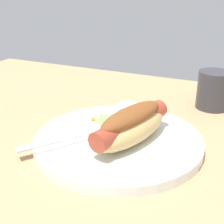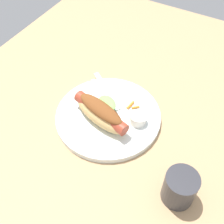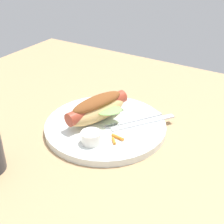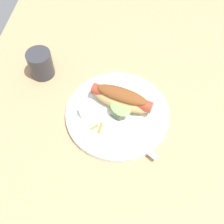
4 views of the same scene
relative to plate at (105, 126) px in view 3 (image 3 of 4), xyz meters
The scene contains 7 objects.
ground_plane 3.70cm from the plate, 129.69° to the right, with size 120.00×90.00×1.80cm, color tan.
plate is the anchor object (origin of this frame).
hot_dog 4.57cm from the plate, 15.09° to the right, with size 11.72×17.48×5.80cm.
sauce_ramekin 8.38cm from the plate, 101.16° to the left, with size 4.28×4.28×2.54cm, color white.
fork 7.04cm from the plate, 138.55° to the right, with size 9.14×13.06×0.40cm.
knife 8.83cm from the plate, 147.74° to the right, with size 15.97×1.40×0.36cm, color silver.
carrot_garnish 7.15cm from the plate, 141.98° to the left, with size 3.08×3.09×0.68cm.
Camera 3 is at (-32.18, 55.15, 40.82)cm, focal length 51.34 mm.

